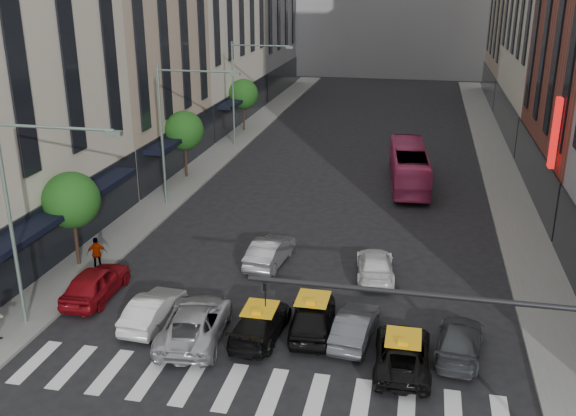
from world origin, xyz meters
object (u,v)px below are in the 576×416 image
Objects in this scene: streetlamp_far at (243,80)px; car_red at (96,283)px; taxi_center at (313,315)px; streetlamp_near at (27,198)px; taxi_left at (260,323)px; streetlamp_mid at (175,118)px; car_white_front at (154,309)px; bus at (409,166)px; pedestrian_far at (97,253)px.

streetlamp_far is 29.48m from car_red.
taxi_center is at bearing -69.30° from streetlamp_far.
streetlamp_near is 10.71m from taxi_left.
streetlamp_mid is at bearing -54.88° from taxi_left.
streetlamp_mid is 16.22m from car_white_front.
streetlamp_far is at bearing -89.76° from car_red.
pedestrian_far is at bearing 45.37° from bus.
car_red is 2.93m from pedestrian_far.
streetlamp_near is at bearing 19.46° from car_white_front.
car_white_front is 6.91m from taxi_center.
taxi_left is (9.26, 1.18, -5.25)m from streetlamp_near.
car_red is at bearing -21.86° from car_white_front.
streetlamp_far reaches higher than car_white_front.
taxi_center is (6.87, 0.76, 0.09)m from car_white_front.
streetlamp_far reaches higher than pedestrian_far.
car_red is 10.51m from taxi_center.
streetlamp_mid is 18.24m from taxi_left.
pedestrian_far reaches higher than taxi_left.
bus is 23.53m from pedestrian_far.
streetlamp_mid is 2.01× the size of taxi_center.
car_red is at bearing 51.51° from bus.
streetlamp_far is 32.60m from taxi_left.
pedestrian_far is at bearing -21.19° from taxi_center.
streetlamp_far is (0.00, 16.00, 0.00)m from streetlamp_mid.
streetlamp_near is at bearing 10.41° from taxi_left.
taxi_left is at bearing 71.74° from bus.
streetlamp_near is 1.00× the size of streetlamp_mid.
bus is at bearing -155.33° from pedestrian_far.
streetlamp_far is 2.01× the size of taxi_center.
taxi_center reaches higher than taxi_left.
streetlamp_near is at bearing -90.00° from streetlamp_far.
streetlamp_near and streetlamp_mid have the same top height.
taxi_left is (4.81, -0.12, -0.02)m from car_white_front.
car_white_front is (4.44, -14.70, -5.23)m from streetlamp_mid.
streetlamp_near is 6.99m from car_white_front.
streetlamp_far is at bearing -116.58° from pedestrian_far.
streetlamp_far is 26.85m from pedestrian_far.
taxi_center is (11.31, -13.94, -5.14)m from streetlamp_mid.
streetlamp_near is at bearing 68.84° from pedestrian_far.
pedestrian_far is at bearing -90.95° from streetlamp_far.
taxi_left is (8.41, -1.80, -0.12)m from car_red.
pedestrian_far is (-0.44, -26.40, -4.89)m from streetlamp_far.
taxi_left is at bearing 129.86° from pedestrian_far.
bus reaches higher than car_red.
streetlamp_near is 32.00m from streetlamp_far.
streetlamp_mid is at bearing -87.72° from car_red.
taxi_center is 12.28m from pedestrian_far.
streetlamp_mid is 11.50m from pedestrian_far.
taxi_center is at bearing -170.59° from car_white_front.
bus is (14.59, 23.70, -4.47)m from streetlamp_near.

